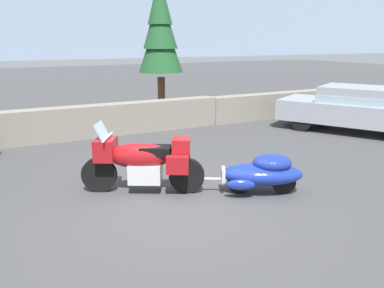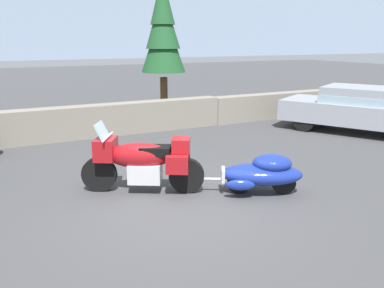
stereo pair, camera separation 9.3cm
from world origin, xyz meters
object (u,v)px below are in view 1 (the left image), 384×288
car_shaped_trailer (262,172)px  sedan_at_right_edge (358,107)px  touring_motorcycle (142,160)px  pine_tree_tall (160,29)px

car_shaped_trailer → sedan_at_right_edge: (5.77, 2.76, 0.36)m
sedan_at_right_edge → touring_motorcycle: bearing=-167.9°
car_shaped_trailer → pine_tree_tall: size_ratio=0.41×
car_shaped_trailer → pine_tree_tall: 8.58m
touring_motorcycle → pine_tree_tall: size_ratio=0.41×
touring_motorcycle → car_shaped_trailer: bearing=-29.7°
pine_tree_tall → car_shaped_trailer: bearing=-100.2°
touring_motorcycle → car_shaped_trailer: 2.24m
car_shaped_trailer → pine_tree_tall: (1.44, 8.00, 2.75)m
touring_motorcycle → pine_tree_tall: 8.09m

